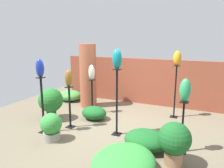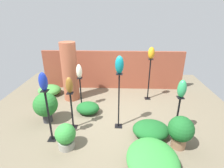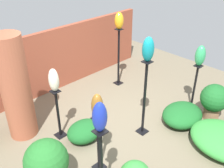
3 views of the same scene
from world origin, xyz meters
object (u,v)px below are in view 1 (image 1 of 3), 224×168
object	(u,v)px
pedestal_jade	(182,130)
art_vase_ivory	(92,72)
art_vase_cobalt	(40,68)
pedestal_ivory	(92,98)
art_vase_teal	(117,59)
art_vase_jade	(185,90)
art_vase_amber	(177,58)
potted_plant_front_left	(51,101)
pedestal_cobalt	(43,108)
art_vase_bronze	(69,78)
pedestal_bronze	(70,109)
pedestal_teal	(117,105)
potted_plant_front_right	(51,126)
potted_plant_mid_right	(174,141)
pedestal_amber	(175,94)
brick_pillar	(88,76)

from	to	relation	value
pedestal_jade	art_vase_ivory	world-z (taller)	art_vase_ivory
art_vase_cobalt	pedestal_ivory	bearing A→B (deg)	76.36
art_vase_teal	art_vase_jade	size ratio (longest dim) A/B	0.99
art_vase_amber	potted_plant_front_left	xyz separation A→B (m)	(-3.11, -1.56, -1.17)
pedestal_cobalt	art_vase_teal	xyz separation A→B (m)	(1.65, 0.61, 1.16)
pedestal_cobalt	art_vase_bronze	distance (m)	0.92
pedestal_jade	art_vase_ivory	distance (m)	3.11
pedestal_ivory	art_vase_ivory	size ratio (longest dim) A/B	2.32
pedestal_jade	pedestal_bronze	distance (m)	2.74
pedestal_teal	potted_plant_front_right	bearing A→B (deg)	-144.75
pedestal_jade	art_vase_amber	distance (m)	2.33
pedestal_teal	pedestal_ivory	bearing A→B (deg)	139.73
pedestal_ivory	potted_plant_mid_right	distance (m)	3.21
pedestal_ivory	art_vase_amber	size ratio (longest dim) A/B	2.56
pedestal_amber	art_vase_ivory	world-z (taller)	pedestal_amber
art_vase_teal	art_vase_jade	xyz separation A→B (m)	(1.49, -0.22, -0.51)
art_vase_ivory	potted_plant_front_left	bearing A→B (deg)	-132.08
pedestal_cobalt	pedestal_amber	xyz separation A→B (m)	(2.71, 2.33, 0.07)
art_vase_jade	art_vase_ivory	bearing A→B (deg)	155.05
pedestal_cobalt	potted_plant_front_right	bearing A→B (deg)	-29.64
pedestal_jade	pedestal_amber	world-z (taller)	pedestal_amber
pedestal_amber	art_vase_bronze	bearing A→B (deg)	-141.72
art_vase_amber	pedestal_ivory	bearing A→B (deg)	-163.87
brick_pillar	pedestal_amber	size ratio (longest dim) A/B	1.37
pedestal_cobalt	art_vase_teal	size ratio (longest dim) A/B	3.03
pedestal_jade	pedestal_cobalt	world-z (taller)	pedestal_cobalt
art_vase_cobalt	potted_plant_front_right	bearing A→B (deg)	-29.64
pedestal_jade	art_vase_amber	xyz separation A→B (m)	(-0.43, 1.94, 1.22)
art_vase_bronze	potted_plant_front_left	bearing A→B (deg)	162.51
pedestal_teal	art_vase_jade	distance (m)	1.60
art_vase_ivory	art_vase_bronze	bearing A→B (deg)	-89.96
pedestal_teal	pedestal_ivory	xyz separation A→B (m)	(-1.24, 1.05, -0.26)
pedestal_bronze	potted_plant_mid_right	size ratio (longest dim) A/B	1.32
pedestal_jade	pedestal_cobalt	xyz separation A→B (m)	(-3.14, -0.39, 0.15)
potted_plant_front_right	potted_plant_front_left	distance (m)	1.33
potted_plant_front_left	potted_plant_front_right	bearing A→B (deg)	-50.49
pedestal_cobalt	art_vase_jade	xyz separation A→B (m)	(3.14, 0.39, 0.65)
pedestal_jade	potted_plant_front_left	world-z (taller)	pedestal_jade
pedestal_jade	pedestal_ivory	distance (m)	3.02
pedestal_bronze	art_vase_bronze	distance (m)	0.79
potted_plant_front_left	art_vase_amber	bearing A→B (deg)	26.65
pedestal_cobalt	pedestal_amber	distance (m)	3.57
pedestal_cobalt	potted_plant_mid_right	world-z (taller)	pedestal_cobalt
art_vase_amber	art_vase_ivory	xyz separation A→B (m)	(-2.30, -0.67, -0.44)
pedestal_teal	brick_pillar	bearing A→B (deg)	136.38
pedestal_ivory	potted_plant_front_left	world-z (taller)	pedestal_ivory
pedestal_bronze	potted_plant_front_right	size ratio (longest dim) A/B	1.69
pedestal_cobalt	art_vase_ivory	xyz separation A→B (m)	(0.40, 1.67, 0.63)
pedestal_ivory	potted_plant_mid_right	bearing A→B (deg)	-33.85
potted_plant_mid_right	pedestal_amber	bearing A→B (deg)	98.41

